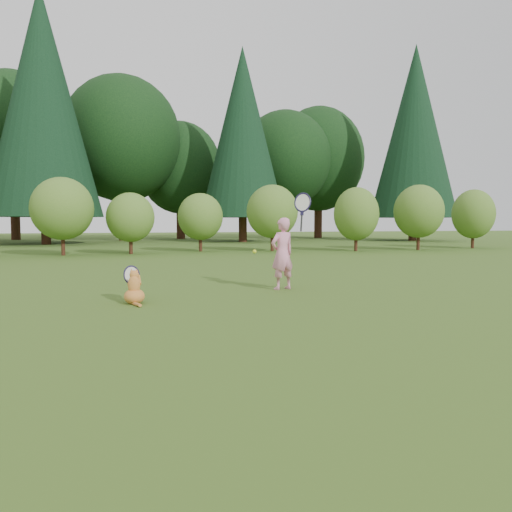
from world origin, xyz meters
name	(u,v)px	position (x,y,z in m)	size (l,w,h in m)	color
ground	(256,307)	(0.00, 0.00, 0.00)	(100.00, 100.00, 0.00)	#2C4A14
shrub_row	(175,218)	(0.00, 13.00, 1.40)	(28.00, 3.00, 2.80)	#4C7825
woodland_backdrop	(158,114)	(0.00, 23.00, 7.50)	(48.00, 10.00, 15.00)	black
child	(283,252)	(0.96, 1.76, 0.70)	(0.80, 0.57, 1.99)	pink
cat	(134,286)	(-1.73, 0.82, 0.28)	(0.41, 0.72, 0.73)	#BE7B24
tennis_ball	(255,251)	(0.18, 0.81, 0.77)	(0.06, 0.06, 0.06)	#B5D519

